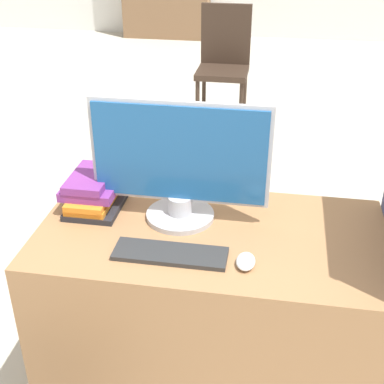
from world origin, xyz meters
TOP-DOWN VIEW (x-y plane):
  - desk at (0.00, 0.33)m, footprint 1.24×0.66m
  - monitor at (-0.13, 0.41)m, footprint 0.64×0.25m
  - keyboard at (-0.11, 0.17)m, footprint 0.38×0.12m
  - mouse at (0.14, 0.16)m, footprint 0.06×0.10m
  - book_stack at (-0.47, 0.44)m, footprint 0.21×0.28m
  - far_chair at (-0.31, 3.42)m, footprint 0.44×0.44m

SIDE VIEW (x-z plane):
  - desk at x=0.00m, z-range 0.00..0.75m
  - far_chair at x=-0.31m, z-range 0.05..1.05m
  - keyboard at x=-0.11m, z-range 0.75..0.77m
  - mouse at x=0.14m, z-range 0.75..0.78m
  - book_stack at x=-0.47m, z-range 0.75..0.88m
  - monitor at x=-0.13m, z-range 0.75..1.20m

